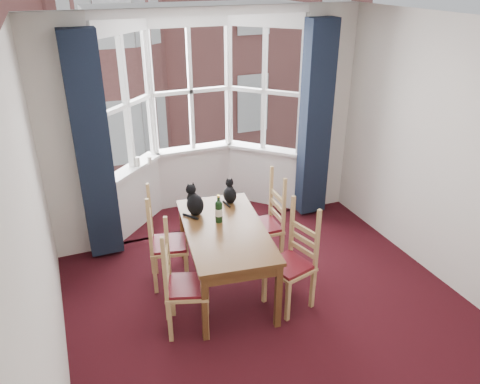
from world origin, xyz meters
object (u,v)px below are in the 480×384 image
cat_left (195,203)px  candle_tall (138,162)px  chair_left_far (161,246)px  candle_short (150,160)px  chair_left_near (178,288)px  chair_right_far (269,226)px  wine_bottle (219,210)px  dining_table (225,235)px  chair_right_near (296,263)px  cat_right (230,193)px

cat_left → candle_tall: cat_left is taller
chair_left_far → candle_short: size_ratio=9.54×
chair_left_near → chair_right_far: 1.49m
chair_left_near → wine_bottle: 0.94m
chair_right_far → wine_bottle: (-0.68, -0.17, 0.42)m
dining_table → cat_left: size_ratio=4.60×
dining_table → candle_tall: size_ratio=12.99×
chair_right_far → candle_tall: candle_tall is taller
cat_left → chair_left_far: bearing=-173.1°
dining_table → candle_short: 1.82m
chair_left_near → dining_table: bearing=33.1°
chair_right_near → chair_left_far: bearing=145.0°
chair_left_far → candle_short: bearing=81.1°
chair_left_near → cat_right: size_ratio=3.27×
chair_right_near → chair_right_far: bearing=84.6°
cat_right → candle_tall: bearing=124.3°
chair_right_near → cat_left: (-0.78, 0.89, 0.42)m
cat_right → candle_tall: (-0.81, 1.19, 0.06)m
candle_short → candle_tall: bearing=-169.3°
dining_table → chair_left_near: 0.78m
dining_table → wine_bottle: bearing=93.6°
chair_right_near → candle_tall: size_ratio=7.42×
candle_tall → cat_left: bearing=-74.7°
dining_table → cat_right: cat_right is taller
chair_left_near → candle_tall: 2.19m
chair_right_near → chair_left_near: bearing=177.1°
chair_left_near → chair_left_far: 0.78m
wine_bottle → candle_tall: bearing=108.9°
cat_left → wine_bottle: cat_left is taller
chair_left_near → candle_tall: candle_tall is taller
chair_right_far → wine_bottle: size_ratio=2.97×
chair_left_far → chair_right_near: same height
chair_left_near → cat_left: size_ratio=2.63×
wine_bottle → chair_left_far: bearing=160.0°
chair_right_far → wine_bottle: 0.82m
wine_bottle → chair_right_far: bearing=14.0°
cat_left → candle_short: 1.36m
chair_left_far → chair_right_near: 1.47m
chair_right_near → wine_bottle: size_ratio=2.97×
dining_table → candle_short: (-0.39, 1.76, 0.24)m
cat_right → chair_right_far: bearing=-28.3°
chair_left_far → cat_left: (0.42, 0.05, 0.42)m
dining_table → wine_bottle: wine_bottle is taller
candle_tall → chair_right_far: bearing=-49.2°
chair_right_near → cat_right: cat_right is taller
chair_right_far → candle_short: size_ratio=9.54×
cat_right → candle_short: 1.39m
chair_right_far → candle_short: 1.84m
wine_bottle → cat_right: bearing=54.9°
wine_bottle → candle_tall: size_ratio=2.50×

